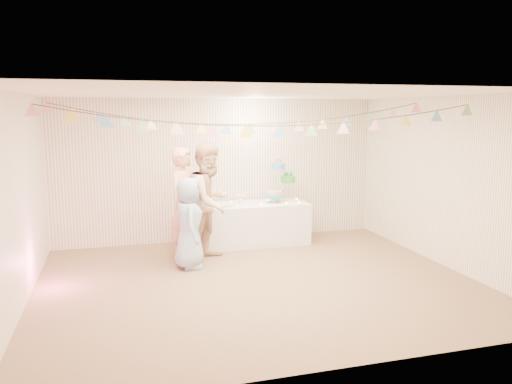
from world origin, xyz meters
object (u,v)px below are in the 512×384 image
object	(u,v)px
table	(252,224)
person_adult_a	(185,203)
person_adult_b	(210,202)
cake_stand	(281,181)
person_child	(189,223)

from	to	relation	value
table	person_adult_a	world-z (taller)	person_adult_a
person_adult_b	cake_stand	bearing A→B (deg)	-16.40
person_adult_a	table	bearing A→B (deg)	-22.41
table	cake_stand	distance (m)	0.93
table	person_child	distance (m)	1.71
table	cake_stand	bearing A→B (deg)	5.19
table	cake_stand	xyz separation A→B (m)	(0.55, 0.05, 0.75)
table	cake_stand	size ratio (longest dim) A/B	2.69
table	person_adult_b	xyz separation A→B (m)	(-0.90, -0.73, 0.57)
cake_stand	person_child	world-z (taller)	cake_stand
cake_stand	person_child	xyz separation A→B (m)	(-1.84, -1.13, -0.42)
table	person_adult_a	distance (m)	1.50
table	person_adult_b	bearing A→B (deg)	-141.13
table	person_adult_b	size ratio (longest dim) A/B	1.04
person_adult_a	person_adult_b	xyz separation A→B (m)	(0.38, -0.17, 0.04)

